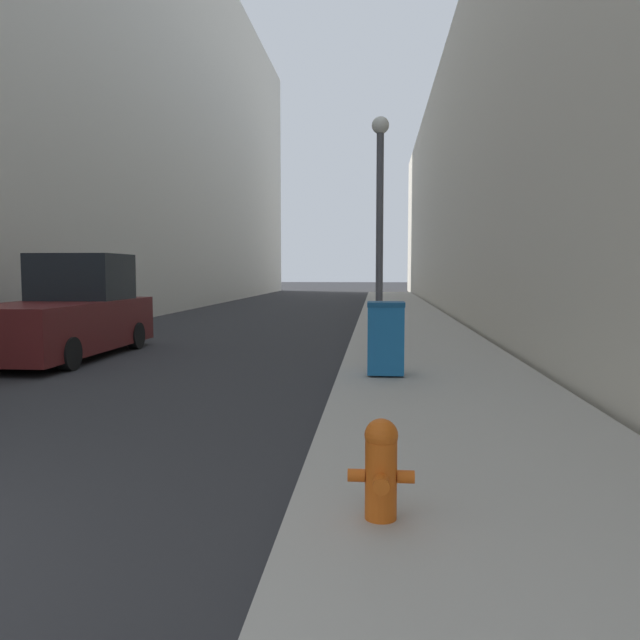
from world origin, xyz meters
The scene contains 7 objects.
sidewalk_right centered at (5.39, 18.00, 0.08)m, with size 3.40×60.00×0.16m.
building_left_glass centered at (-10.69, 26.00, 9.73)m, with size 12.00×60.00×19.46m.
building_right_stone centered at (13.19, 26.00, 5.81)m, with size 12.00×60.00×11.62m.
fire_hydrant centered at (4.37, 1.63, 0.53)m, with size 0.46×0.35×0.71m.
trash_bin centered at (4.48, 7.64, 0.78)m, with size 0.61×0.57×1.22m.
lamppost centered at (4.39, 11.91, 3.06)m, with size 0.40×0.40×5.22m.
pickup_truck centered at (-2.41, 10.40, 0.92)m, with size 2.16×5.29×2.26m.
Camera 1 is at (4.33, -2.61, 1.88)m, focal length 35.00 mm.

